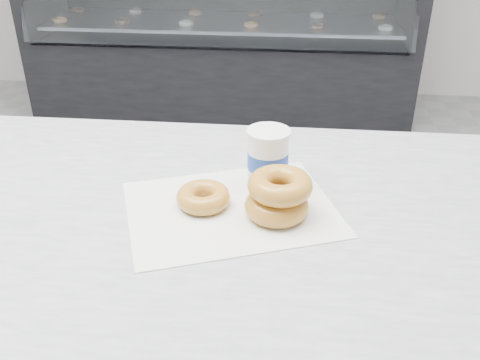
% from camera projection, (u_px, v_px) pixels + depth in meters
% --- Properties ---
extents(ground, '(5.00, 5.00, 0.00)m').
position_uv_depth(ground, '(148.00, 333.00, 1.86)').
color(ground, gray).
rests_on(ground, ground).
extents(display_case, '(2.40, 0.74, 1.25)m').
position_uv_depth(display_case, '(223.00, 35.00, 3.45)').
color(display_case, black).
rests_on(display_case, ground).
extents(wax_paper, '(0.41, 0.36, 0.00)m').
position_uv_depth(wax_paper, '(231.00, 209.00, 0.89)').
color(wax_paper, silver).
rests_on(wax_paper, counter).
extents(donut_single, '(0.10, 0.10, 0.03)m').
position_uv_depth(donut_single, '(203.00, 197.00, 0.89)').
color(donut_single, '#B97533').
rests_on(donut_single, wax_paper).
extents(donut_stack, '(0.15, 0.15, 0.07)m').
position_uv_depth(donut_stack, '(278.00, 196.00, 0.86)').
color(donut_stack, '#B97533').
rests_on(donut_stack, wax_paper).
extents(coffee_cup, '(0.09, 0.09, 0.10)m').
position_uv_depth(coffee_cup, '(268.00, 156.00, 0.95)').
color(coffee_cup, white).
rests_on(coffee_cup, counter).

